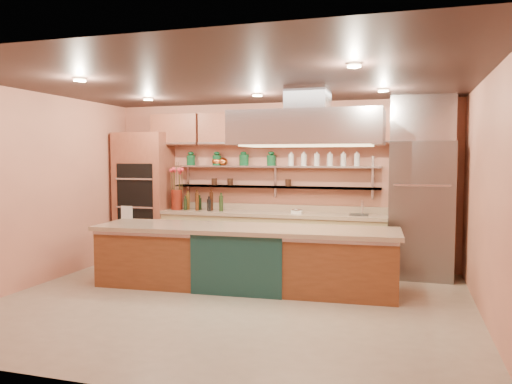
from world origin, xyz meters
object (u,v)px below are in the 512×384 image
(kitchen_scale, at_px, (297,210))
(flower_vase, at_px, (177,200))
(refrigerator, at_px, (421,210))
(copper_kettle, at_px, (223,162))
(green_canister, at_px, (244,160))
(island, at_px, (244,257))

(kitchen_scale, bearing_deg, flower_vase, 175.07)
(refrigerator, relative_size, copper_kettle, 12.02)
(refrigerator, distance_m, green_canister, 3.04)
(refrigerator, relative_size, island, 0.50)
(kitchen_scale, height_order, copper_kettle, copper_kettle)
(island, bearing_deg, flower_vase, 137.31)
(refrigerator, relative_size, green_canister, 10.88)
(flower_vase, xyz_separation_m, green_canister, (1.19, 0.22, 0.70))
(refrigerator, distance_m, island, 2.85)
(flower_vase, xyz_separation_m, kitchen_scale, (2.18, 0.00, -0.13))
(copper_kettle, height_order, green_canister, green_canister)
(island, xyz_separation_m, kitchen_scale, (0.46, 1.41, 0.54))
(refrigerator, height_order, green_canister, refrigerator)
(copper_kettle, bearing_deg, island, -60.48)
(kitchen_scale, xyz_separation_m, copper_kettle, (-1.38, 0.22, 0.81))
(green_canister, bearing_deg, kitchen_scale, -12.53)
(refrigerator, xyz_separation_m, island, (-2.41, -1.40, -0.61))
(island, relative_size, flower_vase, 11.91)
(copper_kettle, relative_size, green_canister, 0.90)
(refrigerator, xyz_separation_m, flower_vase, (-4.13, 0.01, 0.06))
(island, relative_size, copper_kettle, 24.08)
(copper_kettle, bearing_deg, refrigerator, -3.95)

